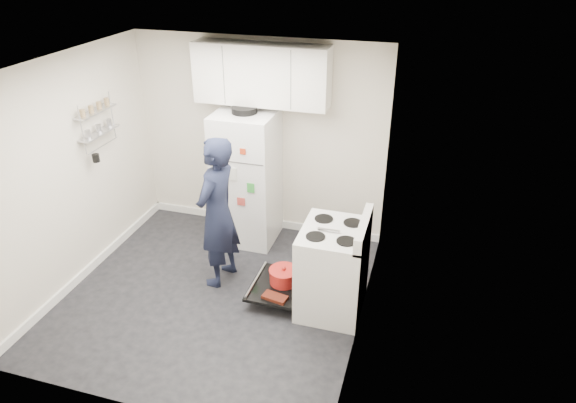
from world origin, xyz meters
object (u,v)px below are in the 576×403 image
(refrigerator, at_px, (247,178))
(open_oven_door, at_px, (281,281))
(person, at_px, (217,213))
(electric_range, at_px, (332,270))

(refrigerator, bearing_deg, open_oven_door, -54.68)
(open_oven_door, relative_size, person, 0.41)
(electric_range, distance_m, person, 1.37)
(electric_range, xyz_separation_m, person, (-1.30, 0.13, 0.40))
(open_oven_door, distance_m, refrigerator, 1.47)
(refrigerator, relative_size, person, 1.01)
(electric_range, xyz_separation_m, open_oven_door, (-0.56, 0.03, -0.27))
(person, bearing_deg, refrigerator, -171.31)
(open_oven_door, height_order, refrigerator, refrigerator)
(electric_range, xyz_separation_m, refrigerator, (-1.32, 1.10, 0.38))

